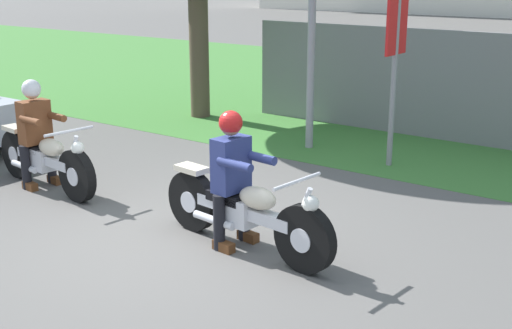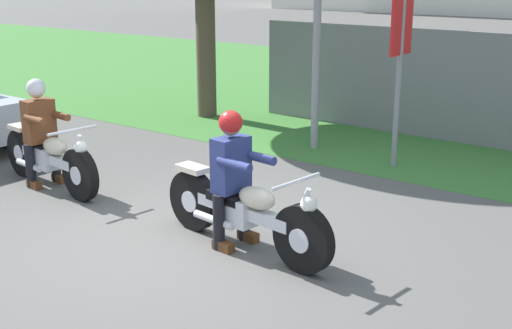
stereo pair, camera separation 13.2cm
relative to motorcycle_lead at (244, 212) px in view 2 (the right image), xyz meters
The scene contains 8 objects.
ground 0.90m from the motorcycle_lead, 157.78° to the right, with size 120.00×120.00×0.00m, color #565451.
grass_verge 9.07m from the motorcycle_lead, 94.72° to the left, with size 60.00×12.00×0.01m, color #3D7533.
motorcycle_lead is the anchor object (origin of this frame).
rider_lead 0.46m from the motorcycle_lead, behind, with size 0.58×0.50×1.41m.
motorcycle_follow 3.24m from the motorcycle_lead, behind, with size 2.10×0.66×0.88m.
rider_follow 3.43m from the motorcycle_lead, behind, with size 0.58×0.50×1.41m.
sign_banner 3.88m from the motorcycle_lead, 91.80° to the left, with size 0.08×0.60×2.60m.
fence_segment 5.57m from the motorcycle_lead, 92.22° to the left, with size 7.00×0.06×1.80m, color slate.
Camera 2 is at (4.62, -4.60, 2.75)m, focal length 46.62 mm.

